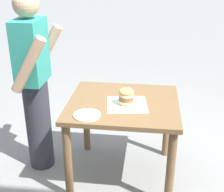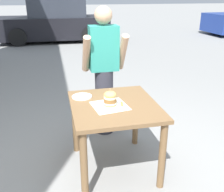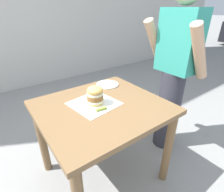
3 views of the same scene
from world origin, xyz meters
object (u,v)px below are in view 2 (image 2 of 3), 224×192
(patio_table, at_px, (114,116))
(pickle_spear, at_px, (122,104))
(sandwich, at_px, (110,98))
(parked_car_far_end, at_px, (55,23))
(side_plate_with_forks, at_px, (82,97))
(diner_across_table, at_px, (104,71))

(patio_table, xyz_separation_m, pickle_spear, (0.07, -0.05, 0.15))
(sandwich, xyz_separation_m, parked_car_far_end, (-0.34, 8.44, -0.13))
(patio_table, xyz_separation_m, sandwich, (-0.05, -0.03, 0.21))
(sandwich, bearing_deg, side_plate_with_forks, 130.64)
(diner_across_table, bearing_deg, pickle_spear, -89.28)
(patio_table, relative_size, pickle_spear, 11.75)
(side_plate_with_forks, relative_size, parked_car_far_end, 0.05)
(patio_table, bearing_deg, side_plate_with_forks, 138.65)
(side_plate_with_forks, xyz_separation_m, parked_car_far_end, (-0.09, 8.15, -0.05))
(patio_table, relative_size, parked_car_far_end, 0.23)
(diner_across_table, distance_m, parked_car_far_end, 7.61)
(sandwich, bearing_deg, diner_across_table, 82.84)
(pickle_spear, xyz_separation_m, parked_car_far_end, (-0.46, 8.46, -0.06))
(sandwich, xyz_separation_m, side_plate_with_forks, (-0.25, 0.29, -0.07))
(side_plate_with_forks, bearing_deg, diner_across_table, 57.21)
(patio_table, relative_size, diner_across_table, 0.57)
(pickle_spear, bearing_deg, patio_table, 143.59)
(patio_table, xyz_separation_m, parked_car_far_end, (-0.39, 8.41, 0.09))
(patio_table, distance_m, sandwich, 0.22)
(pickle_spear, bearing_deg, sandwich, 169.42)
(patio_table, xyz_separation_m, diner_across_table, (0.06, 0.82, 0.25))
(side_plate_with_forks, height_order, diner_across_table, diner_across_table)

